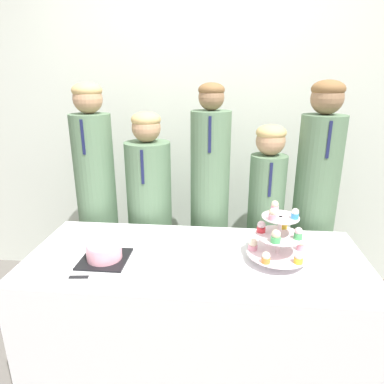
# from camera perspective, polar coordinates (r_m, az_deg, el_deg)

# --- Properties ---
(wall_back) EXTENTS (9.00, 0.06, 2.70)m
(wall_back) POSITION_cam_1_polar(r_m,az_deg,el_deg) (2.79, 2.73, 11.81)
(wall_back) COLOR silver
(wall_back) RESTS_ON ground_plane
(table) EXTENTS (1.78, 0.76, 0.78)m
(table) POSITION_cam_1_polar(r_m,az_deg,el_deg) (2.06, 0.59, -20.04)
(table) COLOR white
(table) RESTS_ON ground_plane
(round_cake) EXTENTS (0.24, 0.24, 0.12)m
(round_cake) POSITION_cam_1_polar(r_m,az_deg,el_deg) (1.84, -14.45, -9.34)
(round_cake) COLOR black
(round_cake) RESTS_ON table
(cake_knife) EXTENTS (0.31, 0.05, 0.01)m
(cake_knife) POSITION_cam_1_polar(r_m,az_deg,el_deg) (1.73, -16.56, -13.47)
(cake_knife) COLOR silver
(cake_knife) RESTS_ON table
(cupcake_stand) EXTENTS (0.31, 0.31, 0.31)m
(cupcake_stand) POSITION_cam_1_polar(r_m,az_deg,el_deg) (1.78, 14.14, -7.37)
(cupcake_stand) COLOR silver
(cupcake_stand) RESTS_ON table
(student_0) EXTENTS (0.27, 0.28, 1.65)m
(student_0) POSITION_cam_1_polar(r_m,az_deg,el_deg) (2.53, -15.43, -2.41)
(student_0) COLOR #567556
(student_0) RESTS_ON ground_plane
(student_1) EXTENTS (0.31, 0.31, 1.47)m
(student_1) POSITION_cam_1_polar(r_m,az_deg,el_deg) (2.46, -6.97, -5.07)
(student_1) COLOR #567556
(student_1) RESTS_ON ground_plane
(student_2) EXTENTS (0.26, 0.27, 1.65)m
(student_2) POSITION_cam_1_polar(r_m,az_deg,el_deg) (2.37, 2.91, -3.38)
(student_2) COLOR #567556
(student_2) RESTS_ON ground_plane
(student_3) EXTENTS (0.24, 0.25, 1.40)m
(student_3) POSITION_cam_1_polar(r_m,az_deg,el_deg) (2.43, 11.95, -5.79)
(student_3) COLOR #567556
(student_3) RESTS_ON ground_plane
(student_4) EXTENTS (0.28, 0.28, 1.67)m
(student_4) POSITION_cam_1_polar(r_m,az_deg,el_deg) (2.44, 19.56, -3.36)
(student_4) COLOR #567556
(student_4) RESTS_ON ground_plane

